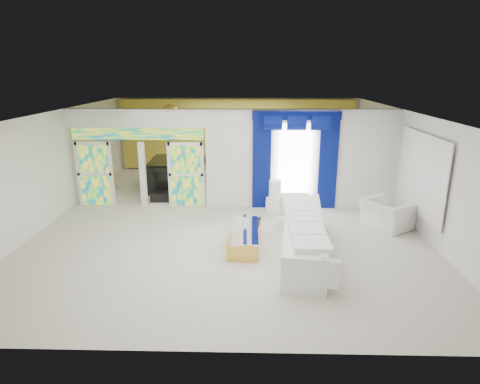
{
  "coord_description": "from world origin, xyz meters",
  "views": [
    {
      "loc": [
        0.56,
        -11.21,
        4.08
      ],
      "look_at": [
        0.3,
        -1.2,
        1.1
      ],
      "focal_mm": 30.6,
      "sensor_mm": 36.0,
      "label": 1
    }
  ],
  "objects_px": {
    "console_table": "(285,205)",
    "grand_piano": "(173,174)",
    "armchair": "(387,214)",
    "white_sofa": "(303,236)",
    "coffee_table": "(245,238)"
  },
  "relations": [
    {
      "from": "console_table",
      "to": "grand_piano",
      "type": "relative_size",
      "value": 0.55
    },
    {
      "from": "armchair",
      "to": "white_sofa",
      "type": "bearing_deg",
      "value": 89.1
    },
    {
      "from": "coffee_table",
      "to": "grand_piano",
      "type": "xyz_separation_m",
      "value": [
        -2.66,
        5.08,
        0.31
      ]
    },
    {
      "from": "coffee_table",
      "to": "armchair",
      "type": "bearing_deg",
      "value": 18.64
    },
    {
      "from": "coffee_table",
      "to": "white_sofa",
      "type": "bearing_deg",
      "value": -12.53
    },
    {
      "from": "armchair",
      "to": "grand_piano",
      "type": "bearing_deg",
      "value": 25.59
    },
    {
      "from": "armchair",
      "to": "grand_piano",
      "type": "xyz_separation_m",
      "value": [
        -6.44,
        3.8,
        0.14
      ]
    },
    {
      "from": "grand_piano",
      "to": "armchair",
      "type": "bearing_deg",
      "value": -32.64
    },
    {
      "from": "white_sofa",
      "to": "grand_piano",
      "type": "xyz_separation_m",
      "value": [
        -4.01,
        5.38,
        0.13
      ]
    },
    {
      "from": "console_table",
      "to": "grand_piano",
      "type": "distance_m",
      "value": 4.57
    },
    {
      "from": "coffee_table",
      "to": "armchair",
      "type": "xyz_separation_m",
      "value": [
        3.78,
        1.27,
        0.18
      ]
    },
    {
      "from": "grand_piano",
      "to": "white_sofa",
      "type": "bearing_deg",
      "value": -55.36
    },
    {
      "from": "white_sofa",
      "to": "coffee_table",
      "type": "distance_m",
      "value": 1.39
    },
    {
      "from": "console_table",
      "to": "white_sofa",
      "type": "bearing_deg",
      "value": -86.18
    },
    {
      "from": "console_table",
      "to": "armchair",
      "type": "xyz_separation_m",
      "value": [
        2.62,
        -1.31,
        0.19
      ]
    }
  ]
}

